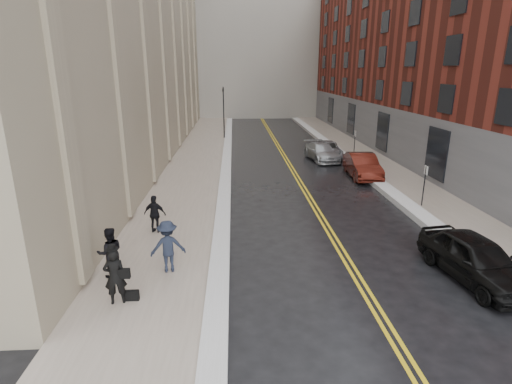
{
  "coord_description": "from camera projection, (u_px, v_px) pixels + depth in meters",
  "views": [
    {
      "loc": [
        -1.62,
        -10.77,
        6.75
      ],
      "look_at": [
        -0.68,
        6.07,
        1.6
      ],
      "focal_mm": 28.0,
      "sensor_mm": 36.0,
      "label": 1
    }
  ],
  "objects": [
    {
      "name": "ground",
      "position": [
        289.0,
        298.0,
        12.34
      ],
      "size": [
        160.0,
        160.0,
        0.0
      ],
      "primitive_type": "plane",
      "color": "black",
      "rests_on": "ground"
    },
    {
      "name": "building_right",
      "position": [
        466.0,
        42.0,
        32.6
      ],
      "size": [
        14.0,
        50.0,
        18.0
      ],
      "primitive_type": "cube",
      "color": "maroon",
      "rests_on": "ground"
    },
    {
      "name": "lane_stripe_b",
      "position": [
        295.0,
        172.0,
        27.76
      ],
      "size": [
        0.12,
        64.0,
        0.01
      ],
      "primitive_type": "cube",
      "color": "gold",
      "rests_on": "ground"
    },
    {
      "name": "pedestrian_b",
      "position": [
        168.0,
        246.0,
        13.47
      ],
      "size": [
        1.29,
        0.9,
        1.82
      ],
      "primitive_type": "imported",
      "rotation": [
        0.0,
        0.0,
        3.35
      ],
      "color": "#1C2232",
      "rests_on": "sidewalk_left"
    },
    {
      "name": "traffic_signal",
      "position": [
        224.0,
        109.0,
        39.95
      ],
      "size": [
        0.18,
        0.15,
        5.2
      ],
      "color": "black",
      "rests_on": "ground"
    },
    {
      "name": "car_maroon",
      "position": [
        362.0,
        166.0,
        26.12
      ],
      "size": [
        1.87,
        4.76,
        1.54
      ],
      "primitive_type": "imported",
      "rotation": [
        0.0,
        0.0,
        -0.05
      ],
      "color": "#4A140D",
      "rests_on": "ground"
    },
    {
      "name": "lane_stripe_a",
      "position": [
        292.0,
        172.0,
        27.75
      ],
      "size": [
        0.12,
        64.0,
        0.01
      ],
      "primitive_type": "cube",
      "color": "gold",
      "rests_on": "ground"
    },
    {
      "name": "pedestrian_a",
      "position": [
        110.0,
        252.0,
        13.12
      ],
      "size": [
        1.02,
        0.91,
        1.72
      ],
      "primitive_type": "imported",
      "rotation": [
        0.0,
        0.0,
        3.51
      ],
      "color": "black",
      "rests_on": "sidewalk_left"
    },
    {
      "name": "car_black",
      "position": [
        475.0,
        259.0,
        13.24
      ],
      "size": [
        2.4,
        4.69,
        1.53
      ],
      "primitive_type": "imported",
      "rotation": [
        0.0,
        0.0,
        0.14
      ],
      "color": "black",
      "rests_on": "ground"
    },
    {
      "name": "car_silver_near",
      "position": [
        321.0,
        152.0,
        31.17
      ],
      "size": [
        2.4,
        4.73,
        1.32
      ],
      "primitive_type": "imported",
      "rotation": [
        0.0,
        0.0,
        0.13
      ],
      "color": "#9FA3A7",
      "rests_on": "ground"
    },
    {
      "name": "parking_sign_near",
      "position": [
        424.0,
        183.0,
        20.0
      ],
      "size": [
        0.06,
        0.35,
        2.23
      ],
      "color": "black",
      "rests_on": "ground"
    },
    {
      "name": "sidewalk_left",
      "position": [
        192.0,
        172.0,
        27.36
      ],
      "size": [
        4.0,
        64.0,
        0.15
      ],
      "primitive_type": "cube",
      "color": "gray",
      "rests_on": "ground"
    },
    {
      "name": "car_silver_far",
      "position": [
        327.0,
        149.0,
        32.22
      ],
      "size": [
        2.52,
        4.76,
        1.27
      ],
      "primitive_type": "imported",
      "rotation": [
        0.0,
        0.0,
        -0.09
      ],
      "color": "gray",
      "rests_on": "ground"
    },
    {
      "name": "snow_ridge_right",
      "position": [
        359.0,
        169.0,
        27.96
      ],
      "size": [
        0.85,
        60.8,
        0.3
      ],
      "primitive_type": "cube",
      "color": "white",
      "rests_on": "ground"
    },
    {
      "name": "sidewalk_right",
      "position": [
        385.0,
        169.0,
        28.08
      ],
      "size": [
        3.0,
        64.0,
        0.15
      ],
      "primitive_type": "cube",
      "color": "gray",
      "rests_on": "ground"
    },
    {
      "name": "pedestrian_c",
      "position": [
        155.0,
        214.0,
        16.79
      ],
      "size": [
        1.01,
        0.59,
        1.62
      ],
      "primitive_type": "imported",
      "rotation": [
        0.0,
        0.0,
        2.92
      ],
      "color": "black",
      "rests_on": "sidewalk_left"
    },
    {
      "name": "snow_ridge_left",
      "position": [
        226.0,
        171.0,
        27.47
      ],
      "size": [
        0.7,
        60.8,
        0.26
      ],
      "primitive_type": "cube",
      "color": "white",
      "rests_on": "ground"
    },
    {
      "name": "parking_sign_far",
      "position": [
        355.0,
        142.0,
        31.46
      ],
      "size": [
        0.06,
        0.35,
        2.23
      ],
      "color": "black",
      "rests_on": "ground"
    },
    {
      "name": "pedestrian_main",
      "position": [
        115.0,
        276.0,
        11.59
      ],
      "size": [
        0.71,
        0.54,
        1.73
      ],
      "primitive_type": "imported",
      "rotation": [
        0.0,
        0.0,
        3.37
      ],
      "color": "black",
      "rests_on": "sidewalk_left"
    }
  ]
}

